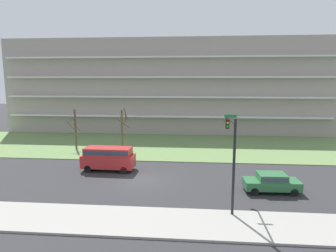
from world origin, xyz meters
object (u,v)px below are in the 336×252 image
object	(u,v)px
tree_left	(123,127)
sedan_green_near_left	(271,182)
traffic_signal_mast	(231,146)
tree_far_left	(75,129)
van_red_center_left	(108,157)

from	to	relation	value
tree_left	sedan_green_near_left	size ratio (longest dim) A/B	1.23
tree_left	traffic_signal_mast	distance (m)	20.91
sedan_green_near_left	traffic_signal_mast	distance (m)	6.04
sedan_green_near_left	tree_far_left	bearing A→B (deg)	146.81
van_red_center_left	traffic_signal_mast	xyz separation A→B (m)	(11.14, -7.61, 3.07)
traffic_signal_mast	van_red_center_left	bearing A→B (deg)	145.66
tree_far_left	sedan_green_near_left	bearing A→B (deg)	-30.71
tree_left	sedan_green_near_left	xyz separation A→B (m)	(15.66, -13.98, -1.98)
sedan_green_near_left	van_red_center_left	size ratio (longest dim) A/B	0.85
tree_left	van_red_center_left	size ratio (longest dim) A/B	1.05
van_red_center_left	tree_left	bearing A→B (deg)	-83.24
tree_left	traffic_signal_mast	world-z (taller)	traffic_signal_mast
tree_far_left	sedan_green_near_left	size ratio (longest dim) A/B	1.18
tree_left	sedan_green_near_left	world-z (taller)	tree_left
sedan_green_near_left	van_red_center_left	bearing A→B (deg)	160.67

